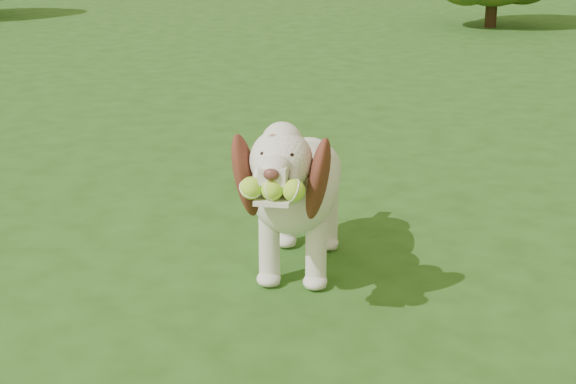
{
  "coord_description": "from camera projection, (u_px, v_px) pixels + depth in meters",
  "views": [
    {
      "loc": [
        -0.38,
        -3.13,
        1.52
      ],
      "look_at": [
        -0.57,
        0.02,
        0.44
      ],
      "focal_mm": 55.0,
      "sensor_mm": 36.0,
      "label": 1
    }
  ],
  "objects": [
    {
      "name": "ground",
      "position": [
        434.0,
        302.0,
        3.42
      ],
      "size": [
        80.0,
        80.0,
        0.0
      ],
      "primitive_type": "plane",
      "color": "#234814",
      "rests_on": "ground"
    },
    {
      "name": "dog",
      "position": [
        297.0,
        183.0,
        3.56
      ],
      "size": [
        0.44,
        1.14,
        0.74
      ],
      "rotation": [
        0.0,
        0.0,
        -0.1
      ],
      "color": "silver",
      "rests_on": "ground"
    }
  ]
}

